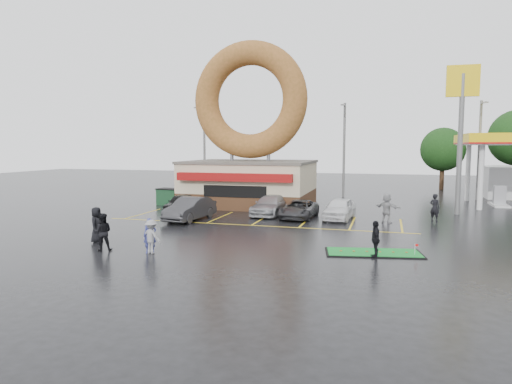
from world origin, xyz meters
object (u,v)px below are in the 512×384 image
(streetlight_right, at_px, (479,148))
(dumpster, at_px, (169,197))
(car_dgrey, at_px, (190,209))
(donut_shop, at_px, (250,152))
(car_white, at_px, (340,209))
(streetlight_left, at_px, (204,147))
(shell_sign, at_px, (462,111))
(car_black, at_px, (181,203))
(streetlight_mid, at_px, (344,148))
(person_cameraman, at_px, (375,239))
(putting_green, at_px, (373,253))
(car_silver, at_px, (270,205))
(car_grey, at_px, (299,209))
(person_blue, at_px, (150,236))

(streetlight_right, height_order, dumpster, streetlight_right)
(car_dgrey, distance_m, dumpster, 8.57)
(donut_shop, bearing_deg, car_white, -35.18)
(streetlight_left, bearing_deg, shell_sign, -18.99)
(donut_shop, height_order, car_black, donut_shop)
(streetlight_mid, distance_m, car_black, 17.69)
(streetlight_right, height_order, car_white, streetlight_right)
(streetlight_left, relative_size, streetlight_mid, 1.00)
(car_white, xyz_separation_m, person_cameraman, (2.61, -10.27, 0.11))
(putting_green, bearing_deg, shell_sign, 69.01)
(car_black, bearing_deg, car_white, -4.45)
(streetlight_right, bearing_deg, streetlight_left, -175.60)
(car_dgrey, bearing_deg, streetlight_mid, 69.40)
(car_dgrey, relative_size, dumpster, 2.57)
(shell_sign, relative_size, putting_green, 2.30)
(dumpster, height_order, putting_green, dumpster)
(car_black, xyz_separation_m, car_white, (11.78, -0.18, 0.05))
(donut_shop, bearing_deg, streetlight_left, 135.22)
(streetlight_right, xyz_separation_m, dumpster, (-25.54, -10.84, -4.13))
(car_silver, xyz_separation_m, car_grey, (2.28, -0.91, -0.08))
(car_silver, relative_size, car_white, 1.12)
(streetlight_left, bearing_deg, car_black, -75.33)
(car_dgrey, relative_size, person_cameraman, 2.80)
(streetlight_mid, xyz_separation_m, car_black, (-10.74, -13.44, -4.11))
(putting_green, bearing_deg, streetlight_right, 70.70)
(person_cameraman, height_order, putting_green, person_cameraman)
(streetlight_mid, bearing_deg, person_cameraman, -81.31)
(car_dgrey, distance_m, putting_green, 13.62)
(streetlight_right, height_order, putting_green, streetlight_right)
(car_white, bearing_deg, person_cameraman, -69.56)
(dumpster, bearing_deg, person_cameraman, -32.02)
(donut_shop, relative_size, car_white, 3.20)
(streetlight_mid, height_order, putting_green, streetlight_mid)
(streetlight_mid, height_order, car_black, streetlight_mid)
(streetlight_mid, xyz_separation_m, car_silver, (-3.96, -12.92, -4.09))
(car_white, relative_size, dumpster, 2.34)
(streetlight_right, bearing_deg, shell_sign, -106.83)
(shell_sign, bearing_deg, streetlight_mid, 135.27)
(shell_sign, distance_m, person_cameraman, 17.19)
(streetlight_right, xyz_separation_m, car_silver, (-15.96, -13.92, -4.09))
(person_cameraman, bearing_deg, person_blue, -89.30)
(car_silver, bearing_deg, car_black, -172.31)
(car_black, height_order, person_blue, person_blue)
(person_blue, bearing_deg, car_silver, 57.25)
(streetlight_left, relative_size, streetlight_right, 1.00)
(donut_shop, xyz_separation_m, car_grey, (5.32, -5.88, -3.85))
(donut_shop, relative_size, car_dgrey, 2.92)
(streetlight_left, height_order, dumpster, streetlight_left)
(car_black, distance_m, person_blue, 13.21)
(shell_sign, bearing_deg, car_grey, -155.32)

